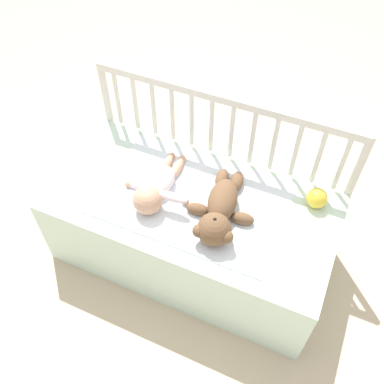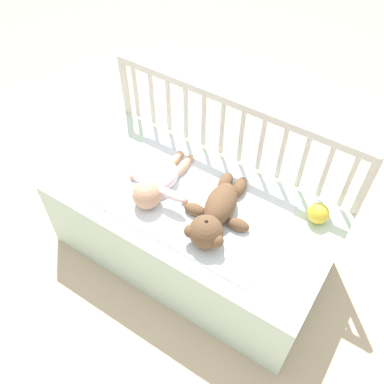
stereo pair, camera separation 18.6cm
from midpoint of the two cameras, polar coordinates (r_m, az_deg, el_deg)
The scene contains 7 objects.
ground_plane at distance 2.25m, azimuth 2.31°, elevation -8.21°, with size 12.00×12.00×0.00m, color #C6B293.
crib_mattress at distance 2.07m, azimuth 2.49°, elevation -5.10°, with size 1.29×0.64×0.43m.
crib_rail at distance 2.02m, azimuth 7.90°, elevation 7.20°, with size 1.29×0.04×0.77m.
blanket at distance 1.91m, azimuth 2.86°, elevation -0.97°, with size 0.82×0.54×0.01m.
teddy_bear at distance 1.79m, azimuth 6.16°, elevation -3.10°, with size 0.30×0.44×0.14m.
baby at distance 1.90m, azimuth -1.74°, elevation 0.97°, with size 0.34×0.40×0.13m.
toy_ball at distance 1.91m, azimuth 19.20°, elevation -2.89°, with size 0.09×0.09×0.09m.
Camera 2 is at (0.65, -1.00, 1.91)m, focal length 40.00 mm.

